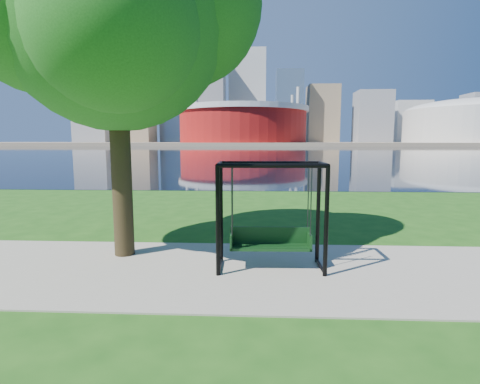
{
  "coord_description": "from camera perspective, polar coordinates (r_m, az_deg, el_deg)",
  "views": [
    {
      "loc": [
        0.35,
        -7.87,
        2.65
      ],
      "look_at": [
        -0.04,
        0.0,
        1.58
      ],
      "focal_mm": 28.0,
      "sensor_mm": 36.0,
      "label": 1
    }
  ],
  "objects": [
    {
      "name": "swing",
      "position": [
        7.72,
        4.67,
        -4.03
      ],
      "size": [
        2.21,
        1.01,
        2.23
      ],
      "rotation": [
        0.0,
        0.0,
        0.03
      ],
      "color": "black",
      "rests_on": "ground"
    },
    {
      "name": "path",
      "position": [
        7.84,
        0.15,
        -11.92
      ],
      "size": [
        120.0,
        4.0,
        0.03
      ],
      "primitive_type": "cube",
      "color": "#9E937F",
      "rests_on": "ground"
    },
    {
      "name": "arena",
      "position": [
        278.02,
        32.31,
        9.26
      ],
      "size": [
        84.0,
        84.0,
        26.56
      ],
      "color": "beige",
      "rests_on": "far_bank"
    },
    {
      "name": "river",
      "position": [
        109.91,
        2.7,
        6.33
      ],
      "size": [
        900.0,
        180.0,
        0.02
      ],
      "primitive_type": "cube",
      "color": "black",
      "rests_on": "ground"
    },
    {
      "name": "far_bank",
      "position": [
        313.88,
        2.83,
        7.4
      ],
      "size": [
        900.0,
        228.0,
        2.0
      ],
      "primitive_type": "cube",
      "color": "#937F60",
      "rests_on": "ground"
    },
    {
      "name": "park_tree",
      "position": [
        9.41,
        -18.78,
        24.8
      ],
      "size": [
        6.34,
        5.73,
        7.88
      ],
      "color": "black",
      "rests_on": "ground"
    },
    {
      "name": "stadium",
      "position": [
        243.37,
        0.44,
        10.44
      ],
      "size": [
        83.0,
        83.0,
        32.0
      ],
      "color": "maroon",
      "rests_on": "far_bank"
    },
    {
      "name": "ground",
      "position": [
        8.31,
        0.31,
        -10.86
      ],
      "size": [
        900.0,
        900.0,
        0.0
      ],
      "primitive_type": "plane",
      "color": "#1E5114",
      "rests_on": "ground"
    },
    {
      "name": "skyline",
      "position": [
        328.98,
        2.11,
        13.51
      ],
      "size": [
        392.0,
        66.0,
        96.5
      ],
      "color": "gray",
      "rests_on": "far_bank"
    }
  ]
}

